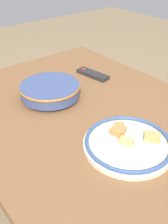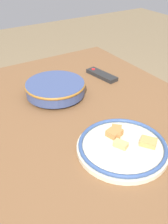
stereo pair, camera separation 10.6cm
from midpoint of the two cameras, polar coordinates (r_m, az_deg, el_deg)
The scene contains 5 objects.
ground_plane at distance 1.60m, azimuth 0.19°, elevation -22.82°, with size 8.00×8.00×0.00m, color #7F6B4C.
dining_table at distance 1.12m, azimuth 0.25°, elevation -4.42°, with size 1.44×0.98×0.71m.
noodle_bowl at distance 1.22m, azimuth -9.85°, elevation 4.70°, with size 0.28×0.28×0.07m.
food_plate at distance 0.93m, azimuth 6.37°, elevation -6.85°, with size 0.32×0.32×0.04m.
tv_remote at distance 1.42m, azimuth -0.25°, elevation 8.18°, with size 0.19×0.09×0.02m.
Camera 1 is at (0.66, -0.60, 1.33)m, focal length 42.00 mm.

